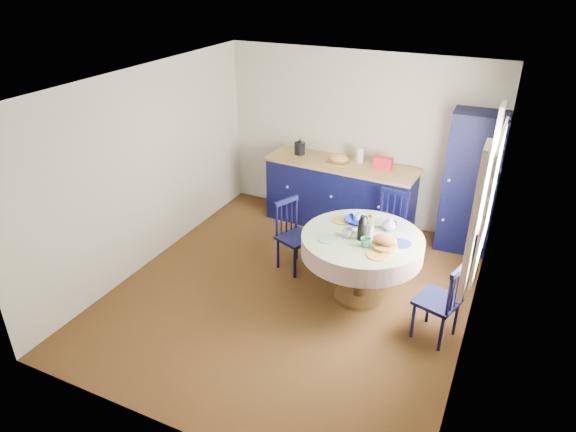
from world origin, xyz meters
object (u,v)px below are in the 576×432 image
at_px(mug_a, 348,233).
at_px(mug_b, 365,242).
at_px(kitchen_counter, 340,194).
at_px(chair_left, 294,235).
at_px(cobalt_bowl, 356,221).
at_px(mug_d, 357,216).
at_px(dining_table, 363,246).
at_px(chair_far, 389,226).
at_px(chair_right, 441,301).
at_px(pantry_cabinet, 470,183).
at_px(mug_c, 391,226).

bearing_deg(mug_a, mug_b, -27.66).
height_order(kitchen_counter, chair_left, kitchen_counter).
bearing_deg(cobalt_bowl, mug_d, 102.96).
bearing_deg(dining_table, mug_a, -153.40).
relative_size(chair_left, mug_d, 9.23).
xyz_separation_m(mug_d, cobalt_bowl, (0.02, -0.08, -0.02)).
bearing_deg(chair_far, chair_right, -51.51).
height_order(dining_table, mug_a, dining_table).
xyz_separation_m(kitchen_counter, chair_far, (0.91, -0.64, -0.03)).
distance_m(pantry_cabinet, chair_right, 2.15).
xyz_separation_m(kitchen_counter, dining_table, (0.87, -1.66, 0.20)).
relative_size(chair_right, mug_a, 7.89).
xyz_separation_m(mug_b, cobalt_bowl, (-0.26, 0.48, -0.02)).
relative_size(chair_left, mug_c, 7.08).
bearing_deg(chair_left, mug_c, -68.68).
bearing_deg(pantry_cabinet, mug_b, -114.83).
relative_size(mug_a, mug_d, 1.19).
relative_size(chair_far, chair_right, 1.00).
distance_m(mug_a, mug_d, 0.43).
xyz_separation_m(dining_table, mug_a, (-0.16, -0.08, 0.17)).
relative_size(mug_c, cobalt_bowl, 0.51).
relative_size(kitchen_counter, mug_a, 18.75).
height_order(kitchen_counter, mug_a, kitchen_counter).
xyz_separation_m(chair_left, chair_right, (1.95, -0.62, 0.01)).
height_order(chair_left, mug_d, mug_d).
bearing_deg(chair_right, mug_c, -113.77).
relative_size(pantry_cabinet, chair_right, 2.03).
xyz_separation_m(chair_far, mug_d, (-0.24, -0.68, 0.40)).
relative_size(chair_right, cobalt_bowl, 3.66).
xyz_separation_m(dining_table, chair_far, (0.04, 1.02, -0.23)).
height_order(mug_a, mug_c, mug_c).
height_order(mug_b, mug_c, same).
height_order(mug_a, cobalt_bowl, mug_a).
height_order(chair_left, chair_far, chair_far).
bearing_deg(mug_a, chair_far, 79.64).
height_order(chair_right, cobalt_bowl, chair_right).
height_order(chair_left, mug_a, mug_a).
bearing_deg(chair_far, kitchen_counter, 149.07).
relative_size(kitchen_counter, mug_b, 20.12).
bearing_deg(mug_c, chair_right, -40.00).
xyz_separation_m(pantry_cabinet, chair_far, (-0.85, -0.74, -0.48)).
xyz_separation_m(dining_table, mug_b, (0.09, -0.21, 0.18)).
distance_m(chair_left, mug_d, 0.89).
bearing_deg(cobalt_bowl, chair_right, -27.56).
xyz_separation_m(pantry_cabinet, mug_d, (-1.09, -1.42, -0.07)).
height_order(chair_far, chair_right, same).
xyz_separation_m(kitchen_counter, pantry_cabinet, (1.76, 0.10, 0.45)).
bearing_deg(cobalt_bowl, mug_c, 1.79).
height_order(chair_right, mug_c, chair_right).
distance_m(kitchen_counter, pantry_cabinet, 1.82).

